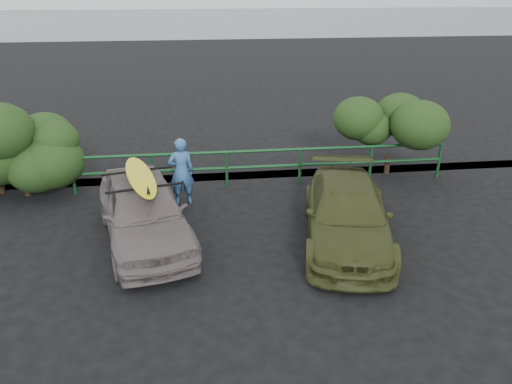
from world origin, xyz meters
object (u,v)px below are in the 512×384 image
at_px(olive_vehicle, 347,214).
at_px(guardrail, 189,171).
at_px(man, 181,171).
at_px(surfboard, 140,176).
at_px(sedan, 144,211).

bearing_deg(olive_vehicle, guardrail, 147.63).
relative_size(man, surfboard, 0.69).
bearing_deg(olive_vehicle, sedan, -174.37).
bearing_deg(man, sedan, 60.57).
distance_m(man, surfboard, 2.14).
relative_size(sedan, man, 2.44).
bearing_deg(sedan, olive_vehicle, -20.29).
bearing_deg(olive_vehicle, surfboard, -174.37).
relative_size(olive_vehicle, surfboard, 1.73).
height_order(guardrail, surfboard, surfboard).
xyz_separation_m(sedan, surfboard, (0.00, 0.00, 0.80)).
distance_m(olive_vehicle, surfboard, 4.40).
distance_m(olive_vehicle, man, 4.25).
distance_m(sedan, surfboard, 0.80).
xyz_separation_m(sedan, man, (0.77, 1.89, 0.15)).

